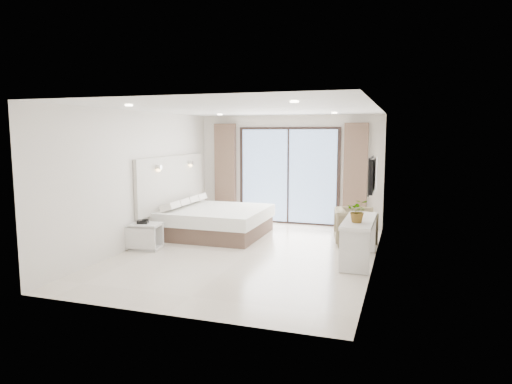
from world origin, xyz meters
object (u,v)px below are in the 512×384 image
at_px(nightstand, 146,236).
at_px(armchair, 356,225).
at_px(bed, 215,221).
at_px(console_desk, 359,231).

distance_m(nightstand, armchair, 4.19).
relative_size(bed, nightstand, 3.54).
height_order(bed, console_desk, console_desk).
xyz_separation_m(nightstand, console_desk, (4.04, 0.39, 0.31)).
bearing_deg(console_desk, armchair, 98.59).
height_order(bed, armchair, armchair).
bearing_deg(nightstand, armchair, 15.48).
bearing_deg(console_desk, nightstand, -174.55).
height_order(bed, nightstand, bed).
height_order(nightstand, armchair, armchair).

